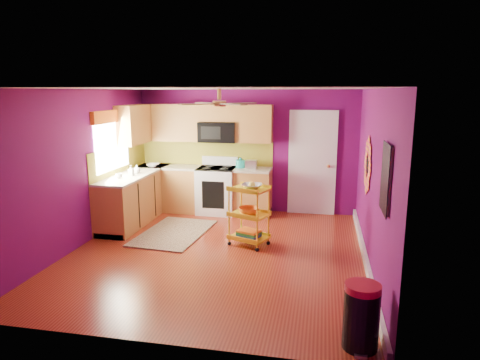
# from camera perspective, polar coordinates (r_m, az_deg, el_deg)

# --- Properties ---
(ground) EXTENTS (5.00, 5.00, 0.00)m
(ground) POSITION_cam_1_polar(r_m,az_deg,el_deg) (6.77, -2.99, -9.60)
(ground) COLOR maroon
(ground) RESTS_ON ground
(room_envelope) EXTENTS (4.54, 5.04, 2.52)m
(room_envelope) POSITION_cam_1_polar(r_m,az_deg,el_deg) (6.35, -2.91, 4.23)
(room_envelope) COLOR #5F0A55
(room_envelope) RESTS_ON ground
(lower_cabinets) EXTENTS (2.81, 2.31, 0.94)m
(lower_cabinets) POSITION_cam_1_polar(r_m,az_deg,el_deg) (8.68, -8.76, -1.89)
(lower_cabinets) COLOR #976029
(lower_cabinets) RESTS_ON ground
(electric_range) EXTENTS (0.76, 0.66, 1.13)m
(electric_range) POSITION_cam_1_polar(r_m,az_deg,el_deg) (8.77, -3.08, -1.29)
(electric_range) COLOR white
(electric_range) RESTS_ON ground
(upper_cabinetry) EXTENTS (2.80, 2.30, 1.26)m
(upper_cabinetry) POSITION_cam_1_polar(r_m,az_deg,el_deg) (8.76, -7.61, 7.33)
(upper_cabinetry) COLOR #976029
(upper_cabinetry) RESTS_ON ground
(left_window) EXTENTS (0.08, 1.35, 1.08)m
(left_window) POSITION_cam_1_polar(r_m,az_deg,el_deg) (8.12, -16.73, 6.14)
(left_window) COLOR white
(left_window) RESTS_ON ground
(panel_door) EXTENTS (0.95, 0.11, 2.15)m
(panel_door) POSITION_cam_1_polar(r_m,az_deg,el_deg) (8.70, 9.61, 2.09)
(panel_door) COLOR white
(panel_door) RESTS_ON ground
(right_wall_art) EXTENTS (0.04, 2.74, 1.04)m
(right_wall_art) POSITION_cam_1_polar(r_m,az_deg,el_deg) (5.90, 17.50, 1.25)
(right_wall_art) COLOR black
(right_wall_art) RESTS_ON ground
(ceiling_fan) EXTENTS (1.01, 1.01, 0.26)m
(ceiling_fan) POSITION_cam_1_polar(r_m,az_deg,el_deg) (6.50, -2.78, 10.22)
(ceiling_fan) COLOR #BF8C3F
(ceiling_fan) RESTS_ON ground
(shag_rug) EXTENTS (1.17, 1.77, 0.02)m
(shag_rug) POSITION_cam_1_polar(r_m,az_deg,el_deg) (7.69, -8.79, -6.97)
(shag_rug) COLOR black
(shag_rug) RESTS_ON ground
(rolling_cart) EXTENTS (0.71, 0.62, 1.07)m
(rolling_cart) POSITION_cam_1_polar(r_m,az_deg,el_deg) (6.89, 1.25, -4.39)
(rolling_cart) COLOR yellow
(rolling_cart) RESTS_ON ground
(trash_can) EXTENTS (0.38, 0.40, 0.66)m
(trash_can) POSITION_cam_1_polar(r_m,az_deg,el_deg) (4.49, 15.87, -17.09)
(trash_can) COLOR black
(trash_can) RESTS_ON ground
(teal_kettle) EXTENTS (0.18, 0.18, 0.21)m
(teal_kettle) POSITION_cam_1_polar(r_m,az_deg,el_deg) (8.65, 0.05, 2.20)
(teal_kettle) COLOR teal
(teal_kettle) RESTS_ON lower_cabinets
(toaster) EXTENTS (0.22, 0.15, 0.18)m
(toaster) POSITION_cam_1_polar(r_m,az_deg,el_deg) (8.52, 1.49, 2.08)
(toaster) COLOR beige
(toaster) RESTS_ON lower_cabinets
(soap_bottle_a) EXTENTS (0.09, 0.09, 0.19)m
(soap_bottle_a) POSITION_cam_1_polar(r_m,az_deg,el_deg) (8.08, -14.32, 1.23)
(soap_bottle_a) COLOR #EA3F72
(soap_bottle_a) RESTS_ON lower_cabinets
(soap_bottle_b) EXTENTS (0.13, 0.13, 0.16)m
(soap_bottle_b) POSITION_cam_1_polar(r_m,az_deg,el_deg) (8.29, -13.58, 1.42)
(soap_bottle_b) COLOR white
(soap_bottle_b) RESTS_ON lower_cabinets
(counter_dish) EXTENTS (0.26, 0.26, 0.06)m
(counter_dish) POSITION_cam_1_polar(r_m,az_deg,el_deg) (8.96, -11.53, 1.96)
(counter_dish) COLOR white
(counter_dish) RESTS_ON lower_cabinets
(counter_cup) EXTENTS (0.11, 0.11, 0.09)m
(counter_cup) POSITION_cam_1_polar(r_m,az_deg,el_deg) (7.91, -15.84, 0.54)
(counter_cup) COLOR white
(counter_cup) RESTS_ON lower_cabinets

